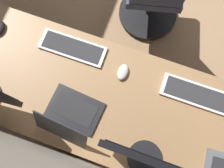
{
  "coord_description": "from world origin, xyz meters",
  "views": [
    {
      "loc": [
        -0.12,
        2.06,
        2.19
      ],
      "look_at": [
        -0.02,
        1.78,
        0.95
      ],
      "focal_mm": 39.37,
      "sensor_mm": 36.0,
      "label": 1
    }
  ],
  "objects_px": {
    "monitor_primary": "(152,161)",
    "keyboard_main": "(196,94)",
    "drawer_pedestal": "(101,110)",
    "keyboard_spare": "(73,48)",
    "laptop_leftmost": "(69,117)",
    "mouse_main": "(123,72)"
  },
  "relations": [
    {
      "from": "keyboard_main",
      "to": "mouse_main",
      "type": "xyz_separation_m",
      "value": [
        0.46,
        0.02,
        0.01
      ]
    },
    {
      "from": "monitor_primary",
      "to": "laptop_leftmost",
      "type": "distance_m",
      "value": 0.53
    },
    {
      "from": "keyboard_main",
      "to": "mouse_main",
      "type": "height_order",
      "value": "mouse_main"
    },
    {
      "from": "keyboard_main",
      "to": "mouse_main",
      "type": "relative_size",
      "value": 4.05
    },
    {
      "from": "drawer_pedestal",
      "to": "monitor_primary",
      "type": "height_order",
      "value": "monitor_primary"
    },
    {
      "from": "keyboard_main",
      "to": "laptop_leftmost",
      "type": "bearing_deg",
      "value": 30.63
    },
    {
      "from": "drawer_pedestal",
      "to": "keyboard_spare",
      "type": "relative_size",
      "value": 1.65
    },
    {
      "from": "monitor_primary",
      "to": "mouse_main",
      "type": "height_order",
      "value": "monitor_primary"
    },
    {
      "from": "keyboard_spare",
      "to": "mouse_main",
      "type": "relative_size",
      "value": 4.05
    },
    {
      "from": "drawer_pedestal",
      "to": "keyboard_main",
      "type": "xyz_separation_m",
      "value": [
        -0.54,
        -0.24,
        0.39
      ]
    },
    {
      "from": "laptop_leftmost",
      "to": "drawer_pedestal",
      "type": "bearing_deg",
      "value": -127.65
    },
    {
      "from": "drawer_pedestal",
      "to": "mouse_main",
      "type": "height_order",
      "value": "mouse_main"
    },
    {
      "from": "laptop_leftmost",
      "to": "keyboard_main",
      "type": "bearing_deg",
      "value": -149.37
    },
    {
      "from": "drawer_pedestal",
      "to": "keyboard_spare",
      "type": "bearing_deg",
      "value": -43.97
    },
    {
      "from": "monitor_primary",
      "to": "keyboard_main",
      "type": "relative_size",
      "value": 1.21
    },
    {
      "from": "monitor_primary",
      "to": "mouse_main",
      "type": "bearing_deg",
      "value": -56.73
    },
    {
      "from": "drawer_pedestal",
      "to": "mouse_main",
      "type": "bearing_deg",
      "value": -109.97
    },
    {
      "from": "monitor_primary",
      "to": "keyboard_spare",
      "type": "height_order",
      "value": "monitor_primary"
    },
    {
      "from": "laptop_leftmost",
      "to": "keyboard_spare",
      "type": "bearing_deg",
      "value": -69.62
    },
    {
      "from": "drawer_pedestal",
      "to": "keyboard_spare",
      "type": "distance_m",
      "value": 0.54
    },
    {
      "from": "laptop_leftmost",
      "to": "mouse_main",
      "type": "relative_size",
      "value": 3.21
    },
    {
      "from": "keyboard_spare",
      "to": "laptop_leftmost",
      "type": "bearing_deg",
      "value": 110.38
    }
  ]
}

